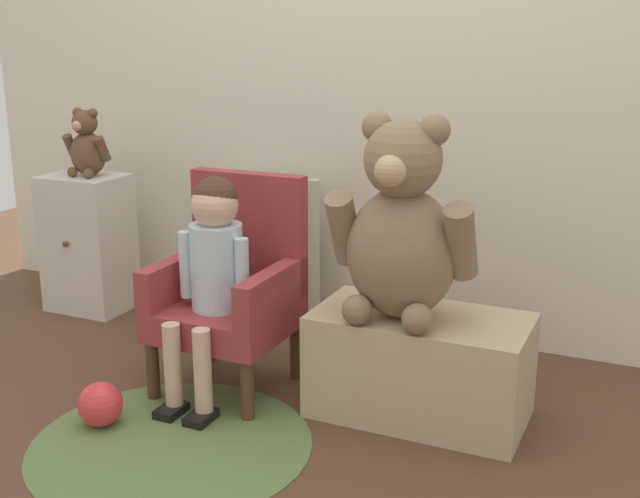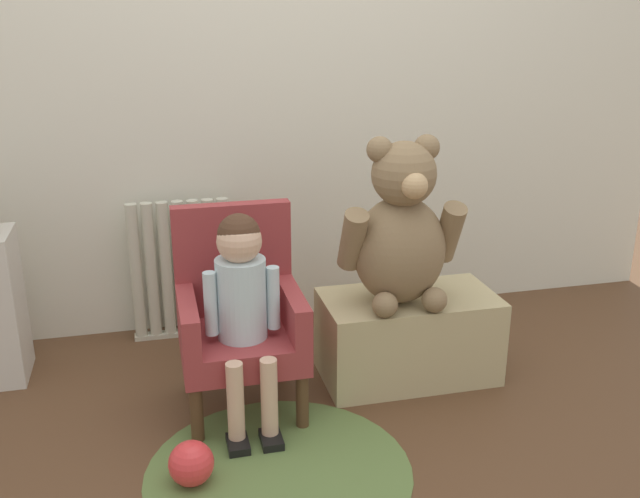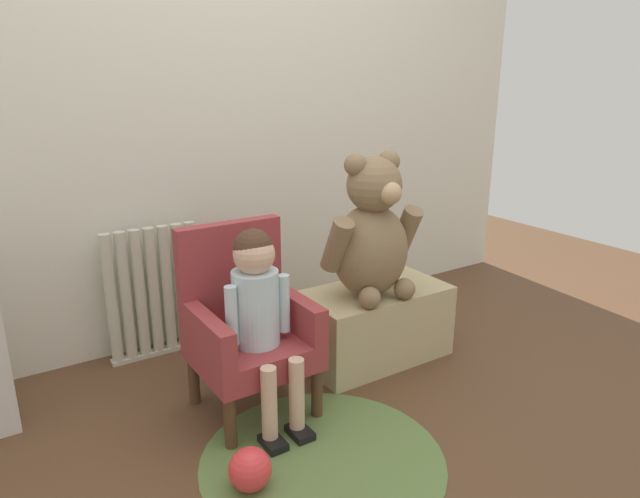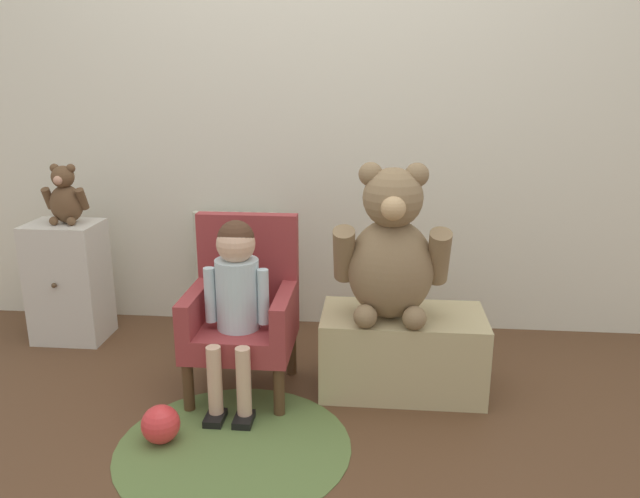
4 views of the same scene
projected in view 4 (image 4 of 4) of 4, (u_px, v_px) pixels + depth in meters
The scene contains 11 objects.
ground_plane at pixel (287, 453), 2.16m from camera, with size 6.00×6.00×0.00m, color brown.
back_wall at pixel (320, 87), 2.98m from camera, with size 3.80×0.05×2.40m, color silver.
radiator at pixel (237, 271), 3.15m from camera, with size 0.43×0.05×0.61m.
small_dresser at pixel (69, 282), 3.02m from camera, with size 0.33×0.28×0.58m.
child_armchair at pixel (243, 309), 2.54m from camera, with size 0.42×0.41×0.71m.
child_figure at pixel (236, 287), 2.40m from camera, with size 0.25×0.35×0.73m.
low_bench at pixel (402, 351), 2.56m from camera, with size 0.66×0.35×0.33m, color tan.
large_teddy_bear at pixel (391, 252), 2.41m from camera, with size 0.45×0.32×0.62m.
small_teddy_bear at pixel (65, 197), 2.91m from camera, with size 0.20×0.14×0.28m.
floor_rug at pixel (234, 446), 2.20m from camera, with size 0.83×0.83×0.01m, color #59733B.
toy_ball at pixel (161, 424), 2.21m from camera, with size 0.14×0.14×0.14m, color red.
Camera 4 is at (0.29, -1.87, 1.28)m, focal length 35.00 mm.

